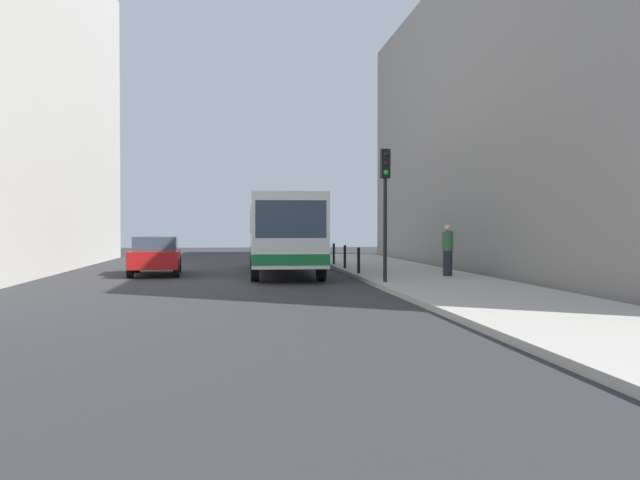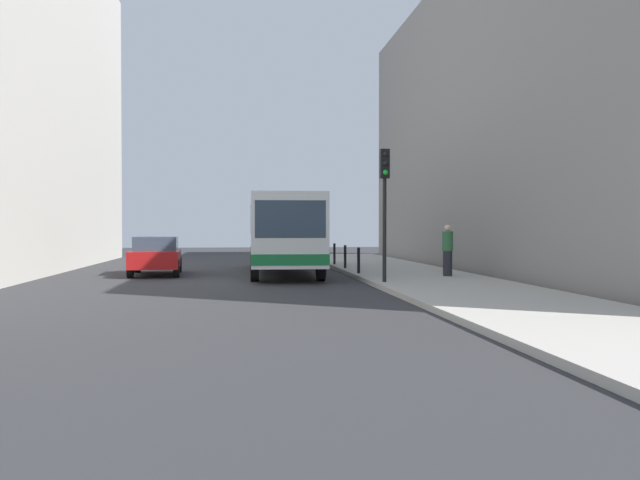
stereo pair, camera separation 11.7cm
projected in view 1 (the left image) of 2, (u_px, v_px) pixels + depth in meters
ground_plane at (267, 282)px, 23.07m from camera, size 80.00×80.00×0.00m
sidewalk at (423, 278)px, 23.73m from camera, size 4.40×40.00×0.15m
building_right at (541, 115)px, 28.34m from camera, size 7.00×32.00×12.94m
bus at (282, 230)px, 27.35m from camera, size 2.73×11.07×3.00m
car_beside_bus at (156, 255)px, 26.47m from camera, size 2.06×4.49×1.48m
traffic_light at (385, 190)px, 21.14m from camera, size 0.28×0.33×4.10m
bollard_near at (359, 260)px, 25.15m from camera, size 0.11×0.11×0.95m
bollard_mid at (345, 257)px, 28.31m from camera, size 0.11×0.11×0.95m
bollard_far at (334, 254)px, 31.47m from camera, size 0.11×0.11×0.95m
bollard_farthest at (325, 251)px, 34.63m from camera, size 0.11×0.11×0.95m
pedestrian_near_signal at (448, 250)px, 23.81m from camera, size 0.38×0.38×1.78m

